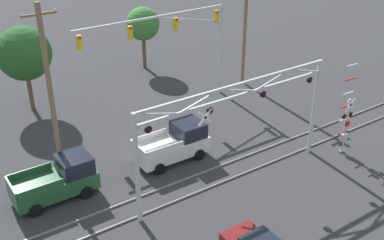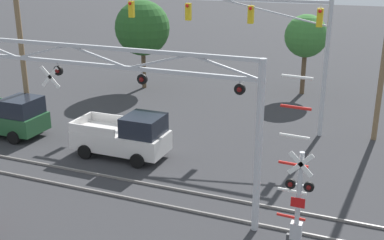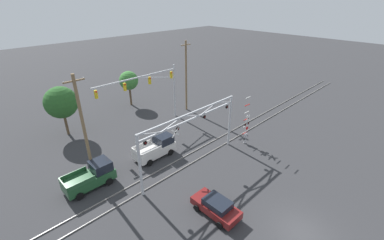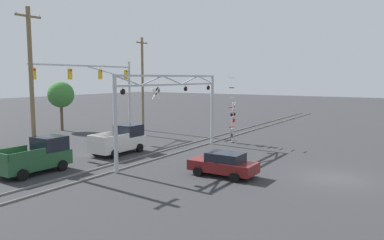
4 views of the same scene
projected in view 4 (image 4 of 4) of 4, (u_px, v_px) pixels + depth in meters
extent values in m
plane|color=#303033|center=(333.00, 178.00, 22.60)|extent=(200.00, 200.00, 0.00)
cube|color=gray|center=(170.00, 155.00, 29.11)|extent=(80.00, 0.08, 0.10)
cube|color=gray|center=(155.00, 153.00, 29.88)|extent=(80.00, 0.08, 0.10)
cylinder|color=#B7BABF|center=(115.00, 124.00, 23.44)|extent=(0.25, 0.25, 6.23)
cylinder|color=#B7BABF|center=(212.00, 110.00, 33.78)|extent=(0.25, 0.25, 6.23)
cube|color=#B7BABF|center=(172.00, 85.00, 28.34)|extent=(12.59, 0.14, 0.14)
cube|color=#B7BABF|center=(172.00, 76.00, 28.27)|extent=(12.59, 0.14, 0.14)
cube|color=#B7BABF|center=(128.00, 81.00, 24.17)|extent=(2.49, 0.08, 0.73)
cube|color=#B7BABF|center=(152.00, 80.00, 26.24)|extent=(2.49, 0.08, 0.73)
cube|color=#B7BABF|center=(172.00, 80.00, 28.30)|extent=(2.49, 0.08, 0.73)
cube|color=#B7BABF|center=(190.00, 80.00, 30.37)|extent=(2.49, 0.08, 0.73)
cube|color=#B7BABF|center=(205.00, 80.00, 32.44)|extent=(2.49, 0.08, 0.73)
cylinder|color=black|center=(123.00, 92.00, 23.82)|extent=(0.38, 0.10, 0.38)
sphere|color=#590C0C|center=(124.00, 92.00, 23.78)|extent=(0.18, 0.18, 0.18)
cylinder|color=#B7BABF|center=(123.00, 88.00, 23.80)|extent=(0.04, 0.04, 0.10)
cylinder|color=black|center=(158.00, 90.00, 26.86)|extent=(0.38, 0.10, 0.38)
sphere|color=#590C0C|center=(158.00, 90.00, 26.82)|extent=(0.18, 0.18, 0.18)
cylinder|color=#B7BABF|center=(158.00, 87.00, 26.83)|extent=(0.04, 0.04, 0.10)
cylinder|color=black|center=(186.00, 89.00, 29.90)|extent=(0.38, 0.10, 0.38)
sphere|color=#590C0C|center=(186.00, 89.00, 29.86)|extent=(0.18, 0.18, 0.18)
cylinder|color=#B7BABF|center=(186.00, 86.00, 29.87)|extent=(0.04, 0.04, 0.10)
cylinder|color=black|center=(208.00, 88.00, 32.94)|extent=(0.38, 0.10, 0.38)
sphere|color=#590C0C|center=(209.00, 88.00, 32.90)|extent=(0.18, 0.18, 0.18)
cylinder|color=#B7BABF|center=(208.00, 85.00, 32.91)|extent=(0.04, 0.04, 0.10)
cube|color=white|center=(156.00, 94.00, 26.55)|extent=(0.88, 0.03, 0.88)
cube|color=white|center=(156.00, 94.00, 26.55)|extent=(0.88, 0.03, 0.88)
cylinder|color=black|center=(156.00, 94.00, 26.54)|extent=(0.04, 0.04, 0.02)
cylinder|color=#B7BABF|center=(233.00, 123.00, 34.62)|extent=(0.16, 0.16, 3.75)
cylinder|color=#59595B|center=(232.00, 142.00, 34.83)|extent=(0.35, 0.35, 0.10)
cube|color=white|center=(234.00, 106.00, 34.39)|extent=(0.78, 0.03, 0.78)
cube|color=white|center=(234.00, 106.00, 34.39)|extent=(0.78, 0.03, 0.78)
cylinder|color=black|center=(234.00, 106.00, 34.38)|extent=(0.04, 0.04, 0.02)
cylinder|color=black|center=(231.00, 115.00, 34.30)|extent=(0.32, 0.09, 0.32)
sphere|color=#590C0C|center=(232.00, 115.00, 34.27)|extent=(0.16, 0.16, 0.16)
cylinder|color=black|center=(234.00, 114.00, 34.77)|extent=(0.32, 0.09, 0.32)
sphere|color=#590C0C|center=(235.00, 114.00, 34.74)|extent=(0.16, 0.16, 0.16)
cube|color=#B7BABF|center=(233.00, 114.00, 34.54)|extent=(0.64, 0.06, 0.06)
cube|color=red|center=(234.00, 120.00, 34.54)|extent=(0.44, 0.02, 0.32)
cube|color=#B2B2B7|center=(233.00, 132.00, 34.72)|extent=(0.36, 0.28, 0.56)
cylinder|color=red|center=(232.00, 127.00, 34.50)|extent=(0.91, 0.09, 0.11)
cylinder|color=white|center=(232.00, 117.00, 34.38)|extent=(0.91, 0.09, 0.11)
cylinder|color=red|center=(232.00, 107.00, 34.26)|extent=(0.91, 0.09, 0.11)
cylinder|color=white|center=(232.00, 98.00, 34.14)|extent=(0.91, 0.09, 0.11)
cylinder|color=red|center=(232.00, 88.00, 34.01)|extent=(0.91, 0.09, 0.11)
cylinder|color=white|center=(232.00, 78.00, 33.89)|extent=(0.91, 0.09, 0.11)
cube|color=#3F3F42|center=(232.00, 135.00, 34.61)|extent=(0.24, 0.12, 0.36)
cylinder|color=#B7BABF|center=(130.00, 98.00, 40.04)|extent=(0.24, 0.24, 7.72)
cube|color=#B7BABF|center=(86.00, 66.00, 34.69)|extent=(11.89, 0.14, 0.14)
cube|color=#B7BABF|center=(109.00, 73.00, 37.25)|extent=(5.96, 0.08, 1.28)
cylinder|color=#B7BABF|center=(33.00, 66.00, 30.15)|extent=(0.04, 0.04, 0.30)
cube|color=gold|center=(34.00, 74.00, 30.22)|extent=(0.30, 0.26, 0.94)
sphere|color=red|center=(35.00, 69.00, 30.09)|extent=(0.18, 0.18, 0.18)
cylinder|color=#B7BABF|center=(70.00, 67.00, 33.19)|extent=(0.04, 0.04, 0.30)
cube|color=gold|center=(70.00, 74.00, 33.26)|extent=(0.30, 0.26, 0.94)
sphere|color=red|center=(71.00, 70.00, 33.13)|extent=(0.18, 0.18, 0.18)
cylinder|color=#B7BABF|center=(100.00, 68.00, 36.23)|extent=(0.04, 0.04, 0.30)
cube|color=gold|center=(100.00, 74.00, 36.30)|extent=(0.30, 0.26, 0.94)
sphere|color=red|center=(101.00, 71.00, 36.17)|extent=(0.18, 0.18, 0.18)
cylinder|color=#B7BABF|center=(126.00, 69.00, 39.27)|extent=(0.04, 0.04, 0.30)
cube|color=gold|center=(126.00, 75.00, 39.34)|extent=(0.30, 0.26, 0.94)
sphere|color=red|center=(127.00, 71.00, 39.21)|extent=(0.18, 0.18, 0.18)
cube|color=silver|center=(118.00, 144.00, 29.67)|extent=(4.63, 1.99, 0.94)
cube|color=black|center=(129.00, 130.00, 30.64)|extent=(1.75, 1.83, 0.92)
cube|color=silver|center=(118.00, 138.00, 28.26)|extent=(2.48, 0.08, 0.41)
cube|color=silver|center=(100.00, 136.00, 29.28)|extent=(2.48, 0.08, 0.41)
cube|color=silver|center=(96.00, 139.00, 27.69)|extent=(0.10, 1.91, 0.41)
cylinder|color=black|center=(140.00, 148.00, 30.38)|extent=(0.70, 0.24, 0.70)
cylinder|color=black|center=(121.00, 145.00, 31.46)|extent=(0.70, 0.24, 0.70)
cylinder|color=black|center=(114.00, 154.00, 27.98)|extent=(0.70, 0.24, 0.70)
cylinder|color=black|center=(96.00, 151.00, 29.06)|extent=(0.70, 0.24, 0.70)
cube|color=#23512D|center=(33.00, 161.00, 23.60)|extent=(4.56, 1.99, 0.94)
cube|color=black|center=(50.00, 143.00, 24.56)|extent=(1.72, 1.83, 0.92)
cube|color=#23512D|center=(28.00, 154.00, 22.21)|extent=(2.43, 0.08, 0.41)
cube|color=#23512D|center=(9.00, 151.00, 23.23)|extent=(2.43, 0.08, 0.41)
cylinder|color=black|center=(62.00, 165.00, 24.30)|extent=(0.70, 0.24, 0.70)
cylinder|color=black|center=(43.00, 162.00, 25.38)|extent=(0.70, 0.24, 0.70)
cylinder|color=black|center=(23.00, 175.00, 21.93)|extent=(0.70, 0.24, 0.70)
cylinder|color=black|center=(3.00, 170.00, 23.01)|extent=(0.70, 0.24, 0.70)
cube|color=maroon|center=(223.00, 166.00, 23.03)|extent=(1.81, 4.16, 0.64)
cube|color=black|center=(225.00, 157.00, 22.87)|extent=(1.54, 2.16, 0.53)
cylinder|color=black|center=(198.00, 171.00, 22.96)|extent=(0.24, 0.60, 0.60)
cylinder|color=black|center=(213.00, 166.00, 24.50)|extent=(0.24, 0.60, 0.60)
cylinder|color=black|center=(235.00, 177.00, 21.62)|extent=(0.24, 0.60, 0.60)
cylinder|color=black|center=(248.00, 171.00, 23.17)|extent=(0.24, 0.60, 0.60)
cylinder|color=brown|center=(32.00, 89.00, 24.32)|extent=(0.28, 0.28, 10.53)
cube|color=brown|center=(28.00, 16.00, 23.79)|extent=(1.80, 0.12, 0.12)
cylinder|color=silver|center=(16.00, 13.00, 23.09)|extent=(0.08, 0.08, 0.12)
cylinder|color=silver|center=(39.00, 16.00, 24.46)|extent=(0.08, 0.08, 0.12)
cylinder|color=brown|center=(143.00, 84.00, 42.48)|extent=(0.28, 0.28, 10.51)
cube|color=brown|center=(142.00, 43.00, 41.95)|extent=(1.80, 0.12, 0.12)
cylinder|color=silver|center=(137.00, 41.00, 41.25)|extent=(0.08, 0.08, 0.12)
cylinder|color=silver|center=(147.00, 42.00, 42.63)|extent=(0.08, 0.08, 0.12)
cylinder|color=brown|center=(62.00, 117.00, 42.69)|extent=(0.32, 0.32, 3.08)
sphere|color=#387533|center=(61.00, 95.00, 42.40)|extent=(2.95, 2.95, 2.95)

